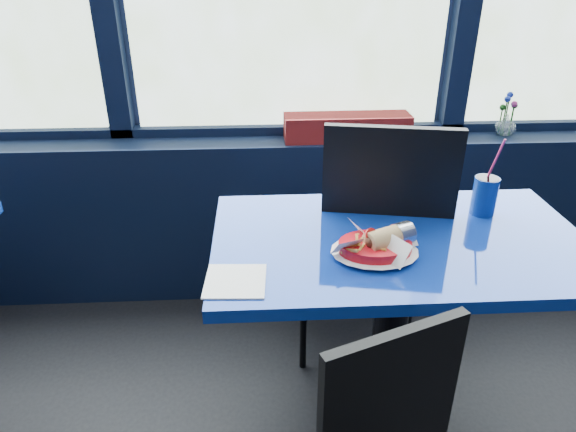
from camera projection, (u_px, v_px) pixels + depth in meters
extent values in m
cube|color=black|center=(290.00, 215.00, 2.56)|extent=(5.00, 0.26, 0.80)
cube|color=black|center=(289.00, 131.00, 2.45)|extent=(4.80, 0.08, 0.06)
cylinder|color=black|center=(381.00, 403.00, 1.98)|extent=(0.44, 0.44, 0.03)
cylinder|color=black|center=(389.00, 338.00, 1.83)|extent=(0.12, 0.12, 0.68)
cube|color=navy|center=(400.00, 243.00, 1.65)|extent=(1.20, 0.70, 0.04)
cube|color=black|center=(390.00, 405.00, 1.17)|extent=(0.35, 0.16, 0.42)
cube|color=black|center=(359.00, 240.00, 2.10)|extent=(0.56, 0.56, 0.05)
cube|color=black|center=(388.00, 200.00, 1.78)|extent=(0.46, 0.12, 0.53)
cylinder|color=black|center=(400.00, 271.00, 2.39)|extent=(0.03, 0.03, 0.49)
cylinder|color=black|center=(407.00, 328.00, 2.02)|extent=(0.03, 0.03, 0.49)
cylinder|color=black|center=(312.00, 265.00, 2.43)|extent=(0.03, 0.03, 0.49)
cylinder|color=black|center=(303.00, 320.00, 2.07)|extent=(0.03, 0.03, 0.49)
cube|color=maroon|center=(347.00, 127.00, 2.34)|extent=(0.58, 0.15, 0.11)
imported|color=silver|center=(506.00, 125.00, 2.40)|extent=(0.11, 0.11, 0.09)
cylinder|color=#1E5919|center=(504.00, 119.00, 2.39)|extent=(0.01, 0.01, 0.15)
sphere|color=#1F37B5|center=(508.00, 99.00, 2.35)|extent=(0.03, 0.03, 0.03)
cylinder|color=#1E5919|center=(511.00, 121.00, 2.39)|extent=(0.01, 0.01, 0.13)
sphere|color=#ED459C|center=(514.00, 104.00, 2.35)|extent=(0.03, 0.03, 0.03)
cylinder|color=#1E5919|center=(506.00, 116.00, 2.40)|extent=(0.01, 0.01, 0.17)
sphere|color=#1F37B5|center=(510.00, 95.00, 2.36)|extent=(0.03, 0.03, 0.03)
cylinder|color=#1E5919|center=(500.00, 122.00, 2.41)|extent=(0.01, 0.01, 0.11)
sphere|color=#1E5919|center=(503.00, 107.00, 2.38)|extent=(0.03, 0.03, 0.03)
cylinder|color=#1E5919|center=(511.00, 122.00, 2.40)|extent=(0.01, 0.01, 0.12)
sphere|color=#1E5919|center=(515.00, 105.00, 2.37)|extent=(0.03, 0.03, 0.03)
cylinder|color=red|center=(375.00, 249.00, 1.54)|extent=(0.22, 0.22, 0.04)
cylinder|color=white|center=(375.00, 251.00, 1.55)|extent=(0.21, 0.21, 0.00)
cylinder|color=white|center=(402.00, 234.00, 1.56)|extent=(0.08, 0.09, 0.07)
sphere|color=#552F1D|center=(374.00, 242.00, 1.51)|extent=(0.05, 0.05, 0.05)
cylinder|color=red|center=(371.00, 235.00, 1.51)|extent=(0.05, 0.05, 0.01)
cylinder|color=red|center=(374.00, 186.00, 1.78)|extent=(0.06, 0.06, 0.18)
cone|color=red|center=(377.00, 154.00, 1.73)|extent=(0.04, 0.04, 0.06)
cylinder|color=navy|center=(484.00, 196.00, 1.77)|extent=(0.08, 0.08, 0.13)
cylinder|color=black|center=(488.00, 179.00, 1.74)|extent=(0.08, 0.08, 0.01)
cylinder|color=#DB2E68|center=(494.00, 163.00, 1.71)|extent=(0.02, 0.07, 0.18)
cube|color=white|center=(235.00, 281.00, 1.42)|extent=(0.18, 0.18, 0.00)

